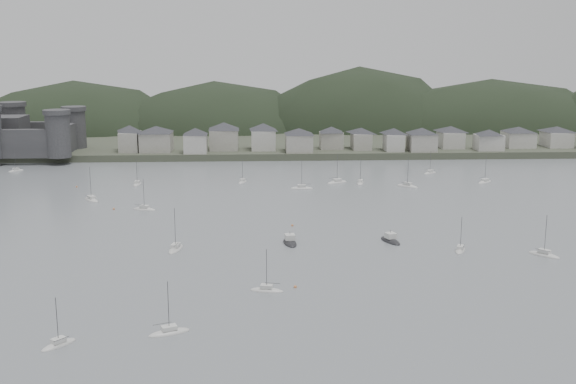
{
  "coord_description": "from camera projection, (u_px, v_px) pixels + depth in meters",
  "views": [
    {
      "loc": [
        -10.15,
        -131.21,
        48.97
      ],
      "look_at": [
        0.0,
        75.0,
        6.0
      ],
      "focal_mm": 43.87,
      "sensor_mm": 36.0,
      "label": 1
    }
  ],
  "objects": [
    {
      "name": "forested_ridge",
      "position": [
        280.0,
        153.0,
        404.73
      ],
      "size": [
        851.55,
        103.94,
        102.57
      ],
      "color": "black",
      "rests_on": "ground"
    },
    {
      "name": "waterfront_town",
      "position": [
        388.0,
        137.0,
        318.72
      ],
      "size": [
        451.48,
        28.46,
        12.92
      ],
      "color": "gray",
      "rests_on": "far_shore_land"
    },
    {
      "name": "far_shore_land",
      "position": [
        270.0,
        126.0,
        426.93
      ],
      "size": [
        900.0,
        250.0,
        3.0
      ],
      "primitive_type": "cube",
      "color": "#383D2D",
      "rests_on": "ground"
    },
    {
      "name": "sailboat_lead",
      "position": [
        243.0,
        182.0,
        257.23
      ],
      "size": [
        4.1,
        7.2,
        9.41
      ],
      "rotation": [
        0.0,
        0.0,
        2.85
      ],
      "color": "silver",
      "rests_on": "ground"
    },
    {
      "name": "mooring_buoys",
      "position": [
        274.0,
        218.0,
        203.79
      ],
      "size": [
        178.45,
        109.65,
        0.7
      ],
      "color": "#C97743",
      "rests_on": "ground"
    },
    {
      "name": "motor_launch_far",
      "position": [
        290.0,
        242.0,
        177.82
      ],
      "size": [
        4.17,
        9.0,
        4.06
      ],
      "rotation": [
        0.0,
        0.0,
        3.27
      ],
      "color": "black",
      "rests_on": "ground"
    },
    {
      "name": "ground",
      "position": [
        307.0,
        299.0,
        138.77
      ],
      "size": [
        900.0,
        900.0,
        0.0
      ],
      "primitive_type": "plane",
      "color": "slate",
      "rests_on": "ground"
    },
    {
      "name": "moored_fleet",
      "position": [
        203.0,
        221.0,
        199.8
      ],
      "size": [
        251.09,
        176.2,
        13.25
      ],
      "color": "silver",
      "rests_on": "ground"
    },
    {
      "name": "castle",
      "position": [
        2.0,
        135.0,
        306.58
      ],
      "size": [
        66.0,
        43.0,
        20.0
      ],
      "color": "#353538",
      "rests_on": "far_shore_land"
    },
    {
      "name": "motor_launch_near",
      "position": [
        390.0,
        240.0,
        179.4
      ],
      "size": [
        5.58,
        8.77,
        3.96
      ],
      "rotation": [
        0.0,
        0.0,
        0.34
      ],
      "color": "black",
      "rests_on": "ground"
    }
  ]
}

